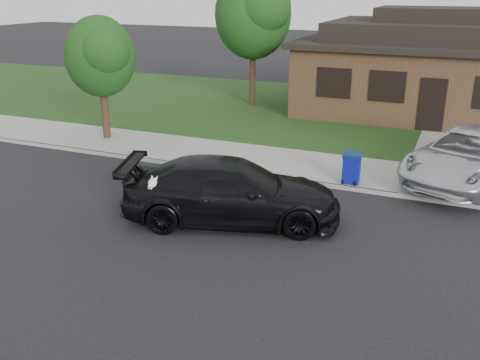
% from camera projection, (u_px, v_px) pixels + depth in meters
% --- Properties ---
extents(ground, '(120.00, 120.00, 0.00)m').
position_uv_depth(ground, '(228.00, 223.00, 13.67)').
color(ground, black).
rests_on(ground, ground).
extents(sidewalk, '(60.00, 3.00, 0.12)m').
position_uv_depth(sidewalk, '(289.00, 164.00, 17.98)').
color(sidewalk, gray).
rests_on(sidewalk, ground).
extents(curb, '(60.00, 0.12, 0.12)m').
position_uv_depth(curb, '(274.00, 178.00, 16.68)').
color(curb, gray).
rests_on(curb, ground).
extents(lawn, '(60.00, 13.00, 0.13)m').
position_uv_depth(lawn, '(342.00, 114.00, 24.89)').
color(lawn, '#193814').
rests_on(lawn, ground).
extents(sedan, '(5.94, 3.79, 1.60)m').
position_uv_depth(sedan, '(231.00, 191.00, 13.55)').
color(sedan, black).
rests_on(sedan, ground).
extents(minivan, '(4.25, 6.08, 1.54)m').
position_uv_depth(minivan, '(469.00, 156.00, 15.99)').
color(minivan, silver).
rests_on(minivan, driveway).
extents(recycling_bin, '(0.59, 0.61, 0.91)m').
position_uv_depth(recycling_bin, '(352.00, 168.00, 15.98)').
color(recycling_bin, navy).
rests_on(recycling_bin, sidewalk).
extents(house, '(12.60, 8.60, 4.65)m').
position_uv_depth(house, '(441.00, 68.00, 24.44)').
color(house, '#422B1C').
rests_on(house, ground).
extents(tree_0, '(3.78, 3.60, 6.34)m').
position_uv_depth(tree_0, '(255.00, 13.00, 24.85)').
color(tree_0, '#332114').
rests_on(tree_0, ground).
extents(tree_2, '(2.73, 2.60, 4.59)m').
position_uv_depth(tree_2, '(101.00, 56.00, 19.66)').
color(tree_2, '#332114').
rests_on(tree_2, ground).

